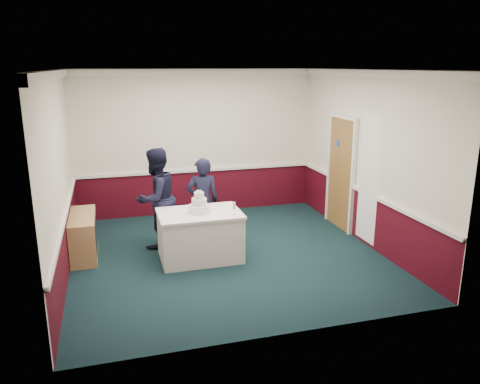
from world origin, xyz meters
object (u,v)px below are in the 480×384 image
object	(u,v)px
wedding_cake	(199,206)
person_woman	(203,202)
sideboard	(84,235)
champagne_flute	(234,206)
cake_table	(200,235)
cake_knife	(200,216)
person_man	(156,198)

from	to	relation	value
wedding_cake	person_woman	size ratio (longest dim) A/B	0.24
sideboard	wedding_cake	distance (m)	2.01
sideboard	person_woman	bearing A→B (deg)	-0.25
person_woman	sideboard	bearing A→B (deg)	3.12
champagne_flute	person_woman	world-z (taller)	person_woman
cake_table	wedding_cake	bearing A→B (deg)	90.00
wedding_cake	cake_knife	size ratio (longest dim) A/B	1.65
champagne_flute	person_woman	xyz separation A→B (m)	(-0.32, 0.91, -0.15)
cake_table	person_woman	xyz separation A→B (m)	(0.18, 0.63, 0.37)
champagne_flute	sideboard	bearing A→B (deg)	158.36
person_woman	person_man	bearing A→B (deg)	-4.29
cake_table	person_man	bearing A→B (deg)	129.27
wedding_cake	person_man	world-z (taller)	person_man
cake_table	person_woman	distance (m)	0.76
sideboard	cake_knife	distance (m)	2.03
person_man	cake_knife	bearing A→B (deg)	82.38
sideboard	person_man	world-z (taller)	person_man
person_woman	champagne_flute	bearing A→B (deg)	112.56
sideboard	cake_table	xyz separation A→B (m)	(1.82, -0.64, 0.05)
wedding_cake	cake_knife	distance (m)	0.23
cake_knife	champagne_flute	xyz separation A→B (m)	(0.53, -0.08, 0.14)
wedding_cake	person_woman	world-z (taller)	person_woman
cake_table	person_woman	size ratio (longest dim) A/B	0.85
wedding_cake	person_man	distance (m)	0.95
person_man	champagne_flute	bearing A→B (deg)	98.24
sideboard	person_man	xyz separation A→B (m)	(1.22, 0.10, 0.52)
wedding_cake	person_woman	xyz separation A→B (m)	(0.18, 0.63, -0.13)
champagne_flute	person_woman	bearing A→B (deg)	109.19
sideboard	champagne_flute	distance (m)	2.56
cake_knife	person_man	bearing A→B (deg)	132.00
cake_table	champagne_flute	distance (m)	0.78
wedding_cake	champagne_flute	xyz separation A→B (m)	(0.50, -0.28, 0.03)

